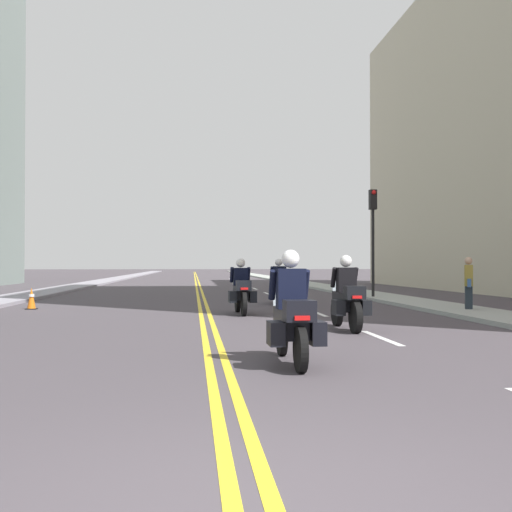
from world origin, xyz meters
TOP-DOWN VIEW (x-y plane):
  - ground_plane at (0.00, 48.00)m, footprint 264.00×264.00m
  - sidewalk_left at (-7.51, 48.00)m, footprint 2.01×144.00m
  - sidewalk_right at (7.51, 48.00)m, footprint 2.01×144.00m
  - centreline_yellow_inner at (-0.12, 48.00)m, footprint 0.12×132.00m
  - centreline_yellow_outer at (0.12, 48.00)m, footprint 0.12×132.00m
  - lane_dashes_white at (3.25, 29.00)m, footprint 0.14×56.40m
  - building_right_1 at (17.35, 31.03)m, footprint 8.58×21.56m
  - motorcycle_0 at (1.04, 5.06)m, footprint 0.77×2.14m
  - motorcycle_1 at (2.96, 9.45)m, footprint 0.77×2.17m
  - motorcycle_2 at (1.01, 13.81)m, footprint 0.78×2.14m
  - motorcycle_3 at (2.72, 18.20)m, footprint 0.76×2.26m
  - traffic_cone_0 at (-5.41, 16.42)m, footprint 0.33×0.33m
  - traffic_light_near at (6.91, 20.63)m, footprint 0.28×0.38m
  - pedestrian_0 at (7.63, 13.59)m, footprint 0.34×0.51m

SIDE VIEW (x-z plane):
  - ground_plane at x=0.00m, z-range 0.00..0.00m
  - centreline_yellow_inner at x=-0.12m, z-range 0.00..0.01m
  - centreline_yellow_outer at x=0.12m, z-range 0.00..0.01m
  - lane_dashes_white at x=3.25m, z-range 0.00..0.01m
  - sidewalk_left at x=-7.51m, z-range 0.00..0.12m
  - sidewalk_right at x=7.51m, z-range 0.00..0.12m
  - traffic_cone_0 at x=-5.41m, z-range 0.00..0.68m
  - motorcycle_3 at x=2.72m, z-range -0.17..1.45m
  - motorcycle_1 at x=2.96m, z-range -0.15..1.46m
  - motorcycle_2 at x=1.01m, z-range -0.13..1.46m
  - motorcycle_0 at x=1.04m, z-range -0.15..1.48m
  - pedestrian_0 at x=7.63m, z-range 0.03..1.66m
  - traffic_light_near at x=6.91m, z-range 0.88..5.32m
  - building_right_1 at x=17.35m, z-range 0.00..17.48m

